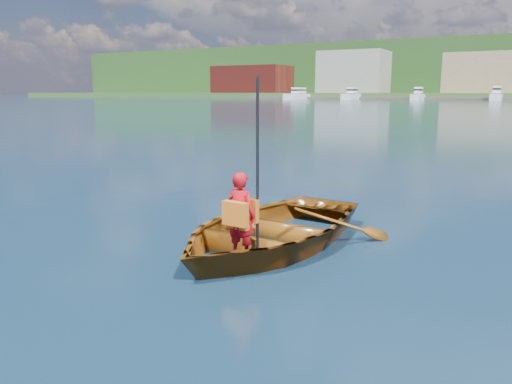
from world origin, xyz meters
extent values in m
plane|color=#172646|center=(0.00, 0.00, 0.00)|extent=(600.00, 600.00, 0.00)
imported|color=brown|center=(0.89, -0.55, 0.24)|extent=(3.08, 4.06, 0.79)
imported|color=#B90D16|center=(0.95, -1.46, 0.65)|extent=(0.43, 0.30, 1.11)
cube|color=orange|center=(0.94, -1.58, 0.70)|extent=(0.35, 0.13, 0.30)
cube|color=orange|center=(0.96, -1.34, 0.70)|extent=(0.35, 0.11, 0.30)
cube|color=orange|center=(0.95, -1.46, 0.52)|extent=(0.32, 0.25, 0.05)
cylinder|color=black|center=(1.11, -1.33, 1.22)|extent=(0.04, 0.04, 2.25)
cube|color=brown|center=(-2.65, 148.00, 0.40)|extent=(160.04, 6.34, 0.80)
cube|color=brown|center=(-90.00, 165.00, 7.00)|extent=(28.00, 16.00, 10.00)
cube|color=gray|center=(-50.00, 165.00, 9.00)|extent=(22.00, 16.00, 14.00)
cube|color=tan|center=(-5.00, 165.00, 8.00)|extent=(30.00, 16.00, 12.00)
cube|color=white|center=(-61.52, 143.00, 0.76)|extent=(3.79, 13.55, 1.90)
cube|color=white|center=(-61.52, 144.35, 2.80)|extent=(2.66, 6.10, 1.80)
cube|color=black|center=(-61.52, 144.35, 2.90)|extent=(2.73, 6.37, 0.50)
cube|color=white|center=(-43.67, 143.00, 0.77)|extent=(3.03, 10.83, 1.92)
cube|color=white|center=(-43.67, 144.08, 2.82)|extent=(2.12, 4.87, 1.80)
cube|color=black|center=(-43.67, 144.08, 2.92)|extent=(2.18, 5.09, 0.50)
cube|color=white|center=(-23.96, 143.00, 0.76)|extent=(2.55, 9.11, 1.90)
cube|color=white|center=(-23.96, 143.91, 2.80)|extent=(1.79, 4.10, 1.80)
cube|color=black|center=(-23.96, 143.91, 2.90)|extent=(1.84, 4.28, 0.50)
cube|color=white|center=(-3.59, 143.00, 0.83)|extent=(2.77, 9.89, 2.08)
cube|color=white|center=(-3.59, 143.99, 2.98)|extent=(1.94, 4.45, 1.80)
cube|color=black|center=(-3.59, 143.99, 3.08)|extent=(1.99, 4.65, 0.50)
cylinder|color=#382314|center=(-145.02, 238.09, 12.90)|extent=(0.80, 0.80, 2.56)
sphere|color=#315D1F|center=(-145.02, 238.09, 16.31)|extent=(4.78, 4.78, 4.78)
cylinder|color=#382314|center=(-104.85, 263.74, 18.03)|extent=(0.80, 0.80, 2.56)
sphere|color=#315D1F|center=(-104.85, 263.74, 21.44)|extent=(4.77, 4.77, 4.77)
cylinder|color=#382314|center=(-110.99, 258.00, 17.29)|extent=(0.80, 0.80, 3.37)
sphere|color=#315D1F|center=(-110.99, 258.00, 21.78)|extent=(6.30, 6.30, 6.30)
cylinder|color=#382314|center=(-145.82, 207.29, 6.77)|extent=(0.80, 0.80, 2.62)
sphere|color=#315D1F|center=(-145.82, 207.29, 10.26)|extent=(4.89, 4.89, 4.89)
cylinder|color=#382314|center=(-151.31, 255.73, 16.48)|extent=(0.80, 0.80, 2.68)
sphere|color=#315D1F|center=(-151.31, 255.73, 20.05)|extent=(5.00, 5.00, 5.00)
cylinder|color=#382314|center=(-158.05, 267.13, 18.73)|extent=(0.80, 0.80, 2.60)
sphere|color=#315D1F|center=(-158.05, 267.13, 22.20)|extent=(4.86, 4.86, 4.86)
cylinder|color=#382314|center=(-48.86, 227.14, 10.74)|extent=(0.80, 0.80, 2.63)
sphere|color=#315D1F|center=(-48.86, 227.14, 14.26)|extent=(4.92, 4.92, 4.92)
cylinder|color=#382314|center=(-70.98, 258.40, 17.34)|extent=(0.80, 0.80, 3.33)
sphere|color=#315D1F|center=(-70.98, 258.40, 21.78)|extent=(6.21, 6.21, 6.21)
cylinder|color=#382314|center=(-49.07, 255.11, 16.59)|extent=(0.80, 0.80, 3.13)
sphere|color=#315D1F|center=(-49.07, 255.11, 20.76)|extent=(5.84, 5.84, 5.84)
cylinder|color=#382314|center=(-45.87, 266.68, 18.87)|extent=(0.80, 0.80, 3.06)
sphere|color=#315D1F|center=(-45.87, 266.68, 22.95)|extent=(5.72, 5.72, 5.72)
cylinder|color=#382314|center=(-130.47, 249.66, 15.17)|extent=(0.80, 0.80, 2.47)
sphere|color=#315D1F|center=(-130.47, 249.66, 18.47)|extent=(4.62, 4.62, 4.62)
cylinder|color=#382314|center=(-124.06, 213.81, 8.53)|extent=(0.80, 0.80, 3.54)
sphere|color=#315D1F|center=(-124.06, 213.81, 13.25)|extent=(6.60, 6.60, 6.60)
cylinder|color=#382314|center=(-26.60, 250.67, 15.69)|extent=(0.80, 0.80, 3.11)
sphere|color=#315D1F|center=(-26.60, 250.67, 19.84)|extent=(5.81, 5.81, 5.81)
cylinder|color=#382314|center=(-66.79, 276.02, 21.11)|extent=(0.80, 0.80, 3.82)
sphere|color=#315D1F|center=(-66.79, 276.02, 26.21)|extent=(7.13, 7.13, 7.13)
camera|label=1|loc=(3.99, -6.72, 2.17)|focal=35.00mm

